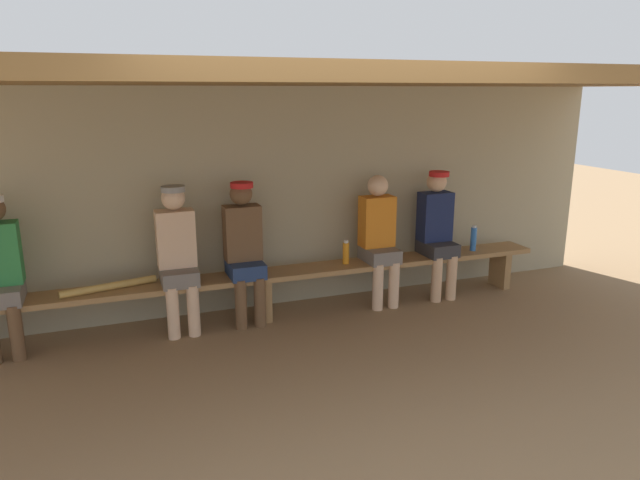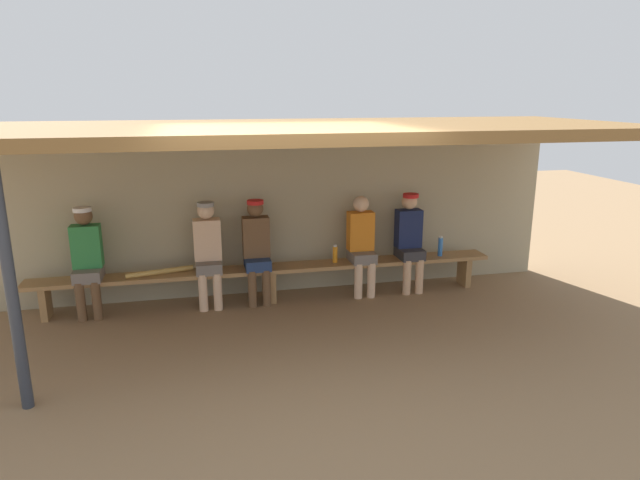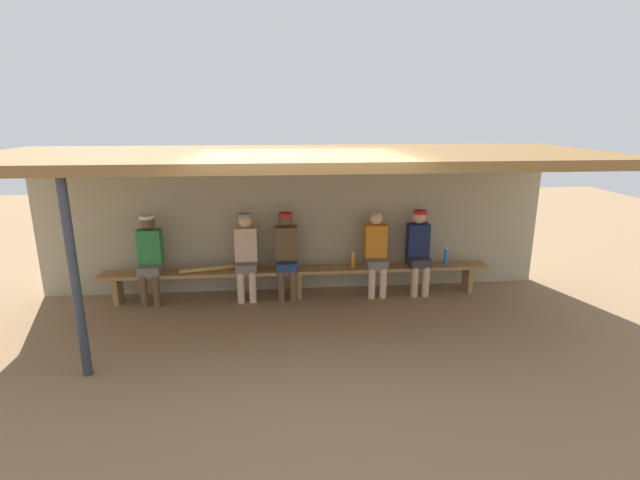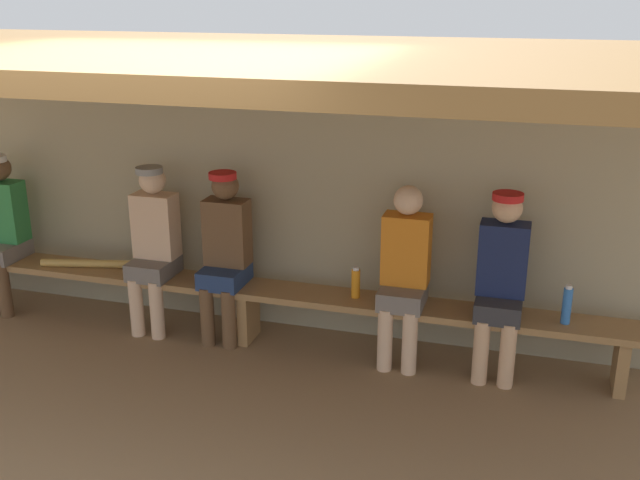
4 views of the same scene
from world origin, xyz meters
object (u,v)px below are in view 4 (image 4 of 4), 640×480
water_bottle_blue (567,305)px  player_leftmost (501,277)px  bench (248,294)px  player_rightmost (225,248)px  water_bottle_clear (356,283)px  player_in_blue (404,269)px  player_near_post (153,241)px  player_middle (2,226)px  baseball_bat (90,264)px

water_bottle_blue → player_leftmost: bearing=177.5°
bench → player_leftmost: player_leftmost is taller
player_rightmost → water_bottle_clear: bearing=0.5°
player_in_blue → player_near_post: 2.02m
player_middle → water_bottle_clear: bearing=0.2°
bench → baseball_bat: baseball_bat is taller
player_in_blue → water_bottle_clear: (-0.36, 0.01, -0.15)m
water_bottle_clear → baseball_bat: 2.26m
water_bottle_blue → bench: bearing=179.6°
player_middle → player_rightmost: bearing=0.0°
player_near_post → player_middle: bearing=180.0°
player_middle → water_bottle_blue: size_ratio=4.78×
bench → water_bottle_blue: bearing=-0.4°
bench → player_rightmost: 0.40m
player_in_blue → baseball_bat: player_in_blue is taller
player_rightmost → player_in_blue: 1.40m
bench → water_bottle_clear: water_bottle_clear is taller
bench → player_leftmost: (1.90, 0.00, 0.36)m
water_bottle_clear → baseball_bat: water_bottle_clear is taller
player_leftmost → player_in_blue: bearing=-180.0°
player_in_blue → water_bottle_blue: 1.14m
player_near_post → water_bottle_clear: (1.66, 0.01, -0.17)m
water_bottle_clear → baseball_bat: bearing=-179.7°
bench → player_middle: (-2.23, 0.00, 0.36)m
player_middle → player_leftmost: 4.13m
player_near_post → water_bottle_blue: 3.16m
water_bottle_blue → player_in_blue: bearing=179.0°
player_rightmost → player_leftmost: 2.09m
player_leftmost → player_middle: bearing=180.0°
player_near_post → bench: bearing=-0.3°
player_near_post → baseball_bat: player_near_post is taller
player_in_blue → player_near_post: (-2.02, 0.00, 0.02)m
bench → player_middle: player_middle is taller
player_in_blue → water_bottle_clear: bearing=178.4°
player_middle → water_bottle_clear: player_middle is taller
water_bottle_blue → water_bottle_clear: 1.50m
player_near_post → baseball_bat: size_ratio=1.64×
player_in_blue → player_middle: (-3.45, 0.00, 0.02)m
water_bottle_blue → baseball_bat: (-3.75, 0.02, -0.10)m
player_rightmost → player_leftmost: (2.09, 0.00, 0.00)m
player_near_post → player_in_blue: bearing=-0.0°
player_rightmost → player_middle: bearing=180.0°
player_rightmost → water_bottle_clear: (1.04, 0.01, -0.17)m
player_in_blue → player_leftmost: bearing=0.0°
player_middle → water_bottle_clear: 3.09m
player_rightmost → player_in_blue: (1.40, -0.00, -0.02)m
bench → player_in_blue: (1.22, 0.00, 0.34)m
bench → baseball_bat: bearing=-180.0°
player_middle → baseball_bat: bearing=-0.2°
water_bottle_blue → water_bottle_clear: size_ratio=1.17×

